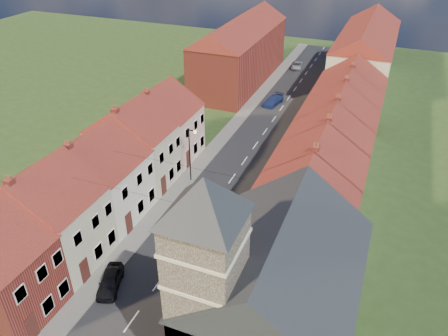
% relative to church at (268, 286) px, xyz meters
% --- Properties ---
extents(road, '(7.00, 90.00, 0.02)m').
position_rel_church_xyz_m(road, '(-9.36, 26.68, -5.87)').
color(road, black).
rests_on(road, ground).
extents(pavement_left, '(1.80, 90.00, 0.12)m').
position_rel_church_xyz_m(pavement_left, '(-13.76, 26.68, -5.82)').
color(pavement_left, slate).
rests_on(pavement_left, ground).
extents(pavement_right, '(1.80, 90.00, 0.12)m').
position_rel_church_xyz_m(pavement_right, '(-4.96, 26.68, -5.82)').
color(pavement_right, slate).
rests_on(pavement_right, ground).
extents(church, '(11.25, 14.25, 15.20)m').
position_rel_church_xyz_m(church, '(0.00, 0.00, 0.00)').
color(church, '#29251D').
rests_on(church, ground).
extents(cottage_r_tudor, '(8.30, 5.20, 9.00)m').
position_rel_church_xyz_m(cottage_r_tudor, '(-0.09, 9.37, -1.41)').
color(cottage_r_tudor, beige).
rests_on(cottage_r_tudor, ground).
extents(cottage_r_white_near, '(8.30, 6.00, 9.00)m').
position_rel_church_xyz_m(cottage_r_white_near, '(-0.06, 14.77, -1.40)').
color(cottage_r_white_near, silver).
rests_on(cottage_r_white_near, ground).
extents(cottage_r_cream_mid, '(8.30, 5.20, 9.00)m').
position_rel_church_xyz_m(cottage_r_cream_mid, '(-0.06, 20.17, -1.40)').
color(cottage_r_cream_mid, beige).
rests_on(cottage_r_cream_mid, ground).
extents(cottage_r_pink, '(8.30, 6.00, 9.00)m').
position_rel_church_xyz_m(cottage_r_pink, '(-0.06, 25.57, -1.40)').
color(cottage_r_pink, '#B69790').
rests_on(cottage_r_pink, ground).
extents(cottage_r_white_far, '(8.30, 5.20, 9.00)m').
position_rel_church_xyz_m(cottage_r_white_far, '(-0.06, 30.97, -1.40)').
color(cottage_r_white_far, silver).
rests_on(cottage_r_white_far, ground).
extents(cottage_r_cream_far, '(8.30, 6.00, 9.00)m').
position_rel_church_xyz_m(cottage_r_cream_far, '(-0.06, 36.37, -1.40)').
color(cottage_r_cream_far, maroon).
rests_on(cottage_r_cream_far, ground).
extents(cottage_l_cream, '(8.30, 6.30, 9.10)m').
position_rel_church_xyz_m(cottage_l_cream, '(-18.66, 2.22, -1.35)').
color(cottage_l_cream, beige).
rests_on(cottage_l_cream, ground).
extents(cottage_l_white, '(8.30, 6.90, 8.80)m').
position_rel_church_xyz_m(cottage_l_white, '(-18.66, 8.62, -1.51)').
color(cottage_l_white, silver).
rests_on(cottage_l_white, ground).
extents(cottage_l_brick_mid, '(8.30, 5.70, 9.10)m').
position_rel_church_xyz_m(cottage_l_brick_mid, '(-18.66, 14.72, -1.35)').
color(cottage_l_brick_mid, beige).
rests_on(cottage_l_brick_mid, ground).
extents(cottage_l_pink, '(8.30, 6.30, 8.80)m').
position_rel_church_xyz_m(cottage_l_pink, '(-18.66, 20.52, -1.51)').
color(cottage_l_pink, '#B69790').
rests_on(cottage_l_pink, ground).
extents(block_right_far, '(8.30, 24.20, 10.50)m').
position_rel_church_xyz_m(block_right_far, '(-0.06, 51.68, -0.58)').
color(block_right_far, beige).
rests_on(block_right_far, ground).
extents(block_left_far, '(8.30, 24.20, 10.50)m').
position_rel_church_xyz_m(block_left_far, '(-18.66, 46.68, -0.58)').
color(block_left_far, maroon).
rests_on(block_left_far, ground).
extents(lamppost, '(0.88, 0.15, 6.00)m').
position_rel_church_xyz_m(lamppost, '(-13.17, 16.68, -2.34)').
color(lamppost, black).
rests_on(lamppost, pavement_left).
extents(car_near, '(2.65, 3.99, 1.26)m').
position_rel_church_xyz_m(car_near, '(-12.56, 0.91, -5.25)').
color(car_near, black).
rests_on(car_near, ground).
extents(car_far, '(2.57, 4.49, 1.23)m').
position_rel_church_xyz_m(car_far, '(-10.90, 39.46, -5.26)').
color(car_far, navy).
rests_on(car_far, ground).
extents(car_distant, '(2.24, 4.03, 1.07)m').
position_rel_church_xyz_m(car_distant, '(-11.55, 56.54, -5.34)').
color(car_distant, '#B7BABF').
rests_on(car_distant, ground).
extents(pedestrian_right, '(0.98, 0.86, 1.70)m').
position_rel_church_xyz_m(pedestrian_right, '(-4.68, 10.03, -4.91)').
color(pedestrian_right, black).
rests_on(pedestrian_right, pavement_right).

